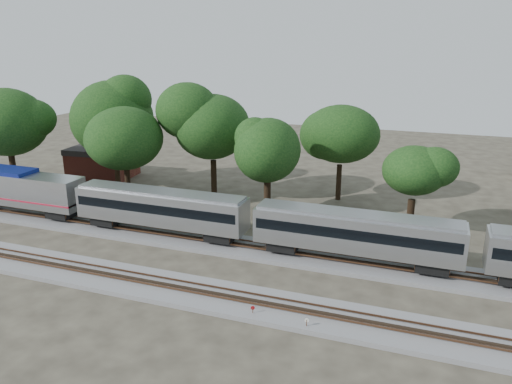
% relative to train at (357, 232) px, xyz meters
% --- Properties ---
extents(ground, '(160.00, 160.00, 0.00)m').
position_rel_train_xyz_m(ground, '(-11.70, -6.00, -3.40)').
color(ground, '#383328').
rests_on(ground, ground).
extents(track_far, '(160.00, 5.00, 0.73)m').
position_rel_train_xyz_m(track_far, '(-11.70, 0.00, -3.20)').
color(track_far, slate).
rests_on(track_far, ground).
extents(track_near, '(160.00, 5.00, 0.73)m').
position_rel_train_xyz_m(track_near, '(-11.70, -10.00, -3.20)').
color(track_near, slate).
rests_on(track_near, ground).
extents(train, '(97.37, 3.37, 4.96)m').
position_rel_train_xyz_m(train, '(0.00, 0.00, 0.00)').
color(train, '#ACAEB3').
rests_on(train, ground).
extents(switch_stand_red, '(0.30, 0.15, 0.98)m').
position_rel_train_xyz_m(switch_stand_red, '(-5.83, -11.63, -2.78)').
color(switch_stand_red, '#512D19').
rests_on(switch_stand_red, ground).
extents(switch_stand_white, '(0.32, 0.06, 1.02)m').
position_rel_train_xyz_m(switch_stand_white, '(-1.58, -11.98, -2.75)').
color(switch_stand_white, '#512D19').
rests_on(switch_stand_white, ground).
extents(switch_lever, '(0.54, 0.38, 0.30)m').
position_rel_train_xyz_m(switch_lever, '(-3.61, -11.63, -3.25)').
color(switch_lever, '#512D19').
rests_on(switch_lever, ground).
extents(brick_building, '(9.86, 7.39, 4.46)m').
position_rel_train_xyz_m(brick_building, '(-41.18, 18.33, -1.15)').
color(brick_building, maroon).
rests_on(brick_building, ground).
extents(tree_0, '(9.57, 9.57, 13.49)m').
position_rel_train_xyz_m(tree_0, '(-48.35, 8.31, 5.99)').
color(tree_0, black).
rests_on(tree_0, ground).
extents(tree_1, '(9.90, 9.90, 13.95)m').
position_rel_train_xyz_m(tree_1, '(-35.35, 13.73, 6.32)').
color(tree_1, black).
rests_on(tree_1, ground).
extents(tree_2, '(8.62, 8.62, 12.16)m').
position_rel_train_xyz_m(tree_2, '(-29.85, 8.14, 5.06)').
color(tree_2, black).
rests_on(tree_2, ground).
extents(tree_3, '(9.58, 9.58, 13.51)m').
position_rel_train_xyz_m(tree_3, '(-20.86, 14.33, 6.01)').
color(tree_3, black).
rests_on(tree_3, ground).
extents(tree_4, '(8.21, 8.21, 11.57)m').
position_rel_train_xyz_m(tree_4, '(-11.86, 9.53, 4.65)').
color(tree_4, black).
rests_on(tree_4, ground).
extents(tree_5, '(8.78, 8.78, 12.38)m').
position_rel_train_xyz_m(tree_5, '(-5.37, 19.16, 5.22)').
color(tree_5, black).
rests_on(tree_5, ground).
extents(tree_6, '(7.12, 7.12, 10.03)m').
position_rel_train_xyz_m(tree_6, '(4.10, 10.19, 3.57)').
color(tree_6, black).
rests_on(tree_6, ground).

